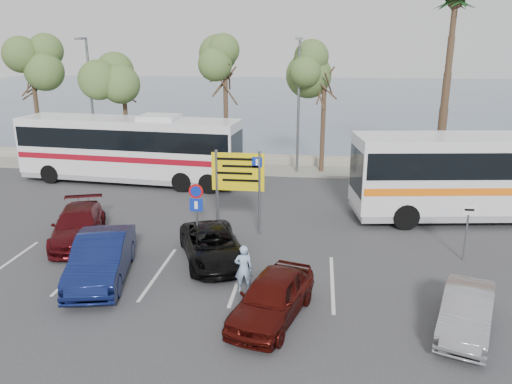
# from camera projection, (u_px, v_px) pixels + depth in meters

# --- Properties ---
(ground) EXTENTS (120.00, 120.00, 0.00)m
(ground) POSITION_uv_depth(u_px,v_px,m) (198.00, 263.00, 18.46)
(ground) COLOR #353538
(ground) RESTS_ON ground
(kerb_strip) EXTENTS (44.00, 2.40, 0.15)m
(kerb_strip) POSITION_uv_depth(u_px,v_px,m) (250.00, 170.00, 31.75)
(kerb_strip) COLOR gray
(kerb_strip) RESTS_ON ground
(seawall) EXTENTS (48.00, 0.80, 0.60)m
(seawall) POSITION_uv_depth(u_px,v_px,m) (254.00, 159.00, 33.59)
(seawall) COLOR gray
(seawall) RESTS_ON ground
(sea) EXTENTS (140.00, 140.00, 0.00)m
(sea) POSITION_uv_depth(u_px,v_px,m) (292.00, 97.00, 75.49)
(sea) COLOR #44546E
(sea) RESTS_ON ground
(tree_far_left) EXTENTS (3.20, 3.20, 7.60)m
(tree_far_left) POSITION_uv_depth(u_px,v_px,m) (32.00, 67.00, 31.64)
(tree_far_left) COLOR #382619
(tree_far_left) RESTS_ON kerb_strip
(tree_left) EXTENTS (3.20, 3.20, 7.20)m
(tree_left) POSITION_uv_depth(u_px,v_px,m) (122.00, 73.00, 31.01)
(tree_left) COLOR #382619
(tree_left) RESTS_ON kerb_strip
(tree_mid) EXTENTS (3.20, 3.20, 8.00)m
(tree_mid) POSITION_uv_depth(u_px,v_px,m) (225.00, 63.00, 30.04)
(tree_mid) COLOR #382619
(tree_mid) RESTS_ON kerb_strip
(tree_right) EXTENTS (3.20, 3.20, 7.40)m
(tree_right) POSITION_uv_depth(u_px,v_px,m) (325.00, 72.00, 29.46)
(tree_right) COLOR #382619
(tree_right) RESTS_ON kerb_strip
(palm_tree) EXTENTS (4.80, 4.80, 11.20)m
(palm_tree) POSITION_uv_depth(u_px,v_px,m) (455.00, 4.00, 27.56)
(palm_tree) COLOR #382619
(palm_tree) RESTS_ON kerb_strip
(street_lamp_left) EXTENTS (0.45, 1.15, 8.01)m
(street_lamp_left) POSITION_uv_depth(u_px,v_px,m) (91.00, 97.00, 31.20)
(street_lamp_left) COLOR slate
(street_lamp_left) RESTS_ON kerb_strip
(street_lamp_right) EXTENTS (0.45, 1.15, 8.01)m
(street_lamp_right) POSITION_uv_depth(u_px,v_px,m) (299.00, 99.00, 29.63)
(street_lamp_right) COLOR slate
(street_lamp_right) RESTS_ON kerb_strip
(direction_sign) EXTENTS (2.20, 0.12, 3.60)m
(direction_sign) POSITION_uv_depth(u_px,v_px,m) (238.00, 178.00, 20.69)
(direction_sign) COLOR slate
(direction_sign) RESTS_ON ground
(sign_no_stop) EXTENTS (0.60, 0.08, 2.35)m
(sign_no_stop) POSITION_uv_depth(u_px,v_px,m) (196.00, 202.00, 20.35)
(sign_no_stop) COLOR slate
(sign_no_stop) RESTS_ON ground
(sign_parking) EXTENTS (0.50, 0.07, 2.25)m
(sign_parking) POSITION_uv_depth(u_px,v_px,m) (197.00, 218.00, 18.82)
(sign_parking) COLOR slate
(sign_parking) RESTS_ON ground
(sign_taxi) EXTENTS (0.50, 0.07, 2.20)m
(sign_taxi) POSITION_uv_depth(u_px,v_px,m) (467.00, 225.00, 18.30)
(sign_taxi) COLOR slate
(sign_taxi) RESTS_ON ground
(lane_markings) EXTENTS (12.02, 4.20, 0.01)m
(lane_markings) POSITION_uv_depth(u_px,v_px,m) (160.00, 273.00, 17.65)
(lane_markings) COLOR silver
(lane_markings) RESTS_ON ground
(coach_bus_left) EXTENTS (12.97, 3.87, 3.98)m
(coach_bus_left) POSITION_uv_depth(u_px,v_px,m) (130.00, 151.00, 28.70)
(coach_bus_left) COLOR silver
(coach_bus_left) RESTS_ON ground
(coach_bus_right) EXTENTS (13.59, 4.71, 4.15)m
(coach_bus_right) POSITION_uv_depth(u_px,v_px,m) (502.00, 179.00, 22.58)
(coach_bus_right) COLOR silver
(coach_bus_right) RESTS_ON ground
(car_blue) EXTENTS (2.64, 5.00, 1.57)m
(car_blue) POSITION_uv_depth(u_px,v_px,m) (102.00, 258.00, 17.01)
(car_blue) COLOR #10194B
(car_blue) RESTS_ON ground
(car_maroon) EXTENTS (3.32, 5.03, 1.36)m
(car_maroon) POSITION_uv_depth(u_px,v_px,m) (78.00, 225.00, 20.34)
(car_maroon) COLOR #490C10
(car_maroon) RESTS_ON ground
(car_red) EXTENTS (2.67, 4.32, 1.37)m
(car_red) POSITION_uv_depth(u_px,v_px,m) (272.00, 297.00, 14.57)
(car_red) COLOR #460D0A
(car_red) RESTS_ON ground
(suv_black) EXTENTS (3.55, 4.88, 1.23)m
(suv_black) POSITION_uv_depth(u_px,v_px,m) (213.00, 245.00, 18.49)
(suv_black) COLOR black
(suv_black) RESTS_ON ground
(car_silver_b) EXTENTS (2.44, 3.91, 1.22)m
(car_silver_b) POSITION_uv_depth(u_px,v_px,m) (466.00, 312.00, 13.93)
(car_silver_b) COLOR gray
(car_silver_b) RESTS_ON ground
(pedestrian_near) EXTENTS (0.64, 0.47, 1.61)m
(pedestrian_near) POSITION_uv_depth(u_px,v_px,m) (244.00, 269.00, 16.14)
(pedestrian_near) COLOR #8AA5C9
(pedestrian_near) RESTS_ON ground
(pedestrian_far) EXTENTS (0.93, 1.01, 1.69)m
(pedestrian_far) POSITION_uv_depth(u_px,v_px,m) (401.00, 207.00, 22.15)
(pedestrian_far) COLOR #32364B
(pedestrian_far) RESTS_ON ground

